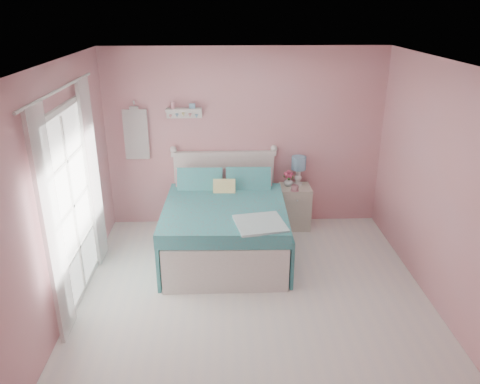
{
  "coord_description": "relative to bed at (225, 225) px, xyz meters",
  "views": [
    {
      "loc": [
        -0.31,
        -4.31,
        3.13
      ],
      "look_at": [
        -0.11,
        1.2,
        0.9
      ],
      "focal_mm": 35.0,
      "sensor_mm": 36.0,
      "label": 1
    }
  ],
  "objects": [
    {
      "name": "bed",
      "position": [
        0.0,
        0.0,
        0.0
      ],
      "size": [
        1.59,
        1.97,
        1.13
      ],
      "rotation": [
        0.0,
        0.0,
        -0.03
      ],
      "color": "silver",
      "rests_on": "floor"
    },
    {
      "name": "curtain_near",
      "position": [
        -1.61,
        -1.61,
        0.79
      ],
      "size": [
        0.04,
        0.4,
        2.32
      ],
      "primitive_type": "cube",
      "color": "white",
      "rests_on": "floor"
    },
    {
      "name": "table_lamp",
      "position": [
        1.09,
        0.85,
        0.54
      ],
      "size": [
        0.21,
        0.21,
        0.43
      ],
      "color": "white",
      "rests_on": "nightstand"
    },
    {
      "name": "vase",
      "position": [
        0.94,
        0.78,
        0.31
      ],
      "size": [
        0.18,
        0.18,
        0.14
      ],
      "primitive_type": "imported",
      "rotation": [
        0.0,
        0.0,
        0.43
      ],
      "color": "silver",
      "rests_on": "nightstand"
    },
    {
      "name": "teacup",
      "position": [
        1.01,
        0.59,
        0.28
      ],
      "size": [
        0.12,
        0.12,
        0.08
      ],
      "primitive_type": "imported",
      "rotation": [
        0.0,
        0.0,
        -0.15
      ],
      "color": "#CA8793",
      "rests_on": "nightstand"
    },
    {
      "name": "roses",
      "position": [
        0.94,
        0.77,
        0.43
      ],
      "size": [
        0.14,
        0.11,
        0.12
      ],
      "color": "#D74970",
      "rests_on": "vase"
    },
    {
      "name": "french_door",
      "position": [
        -1.66,
        -0.87,
        0.68
      ],
      "size": [
        0.04,
        1.32,
        2.16
      ],
      "color": "silver",
      "rests_on": "floor"
    },
    {
      "name": "nightstand",
      "position": [
        1.04,
        0.74,
        -0.07
      ],
      "size": [
        0.44,
        0.44,
        0.64
      ],
      "color": "beige",
      "rests_on": "floor"
    },
    {
      "name": "wall_shelf",
      "position": [
        -0.55,
        0.92,
        1.34
      ],
      "size": [
        0.5,
        0.15,
        0.25
      ],
      "color": "silver",
      "rests_on": "room_shell"
    },
    {
      "name": "room_shell",
      "position": [
        0.31,
        -1.27,
        1.19
      ],
      "size": [
        4.5,
        4.5,
        4.5
      ],
      "color": "#D08485",
      "rests_on": "floor"
    },
    {
      "name": "hanging_dress",
      "position": [
        -1.24,
        0.91,
        1.01
      ],
      "size": [
        0.34,
        0.03,
        0.72
      ],
      "primitive_type": "cube",
      "color": "white",
      "rests_on": "room_shell"
    },
    {
      "name": "floor",
      "position": [
        0.31,
        -1.27,
        -0.39
      ],
      "size": [
        4.5,
        4.5,
        0.0
      ],
      "primitive_type": "plane",
      "color": "silver",
      "rests_on": "ground"
    },
    {
      "name": "curtain_far",
      "position": [
        -1.61,
        -0.12,
        0.79
      ],
      "size": [
        0.04,
        0.4,
        2.32
      ],
      "primitive_type": "cube",
      "color": "white",
      "rests_on": "floor"
    }
  ]
}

